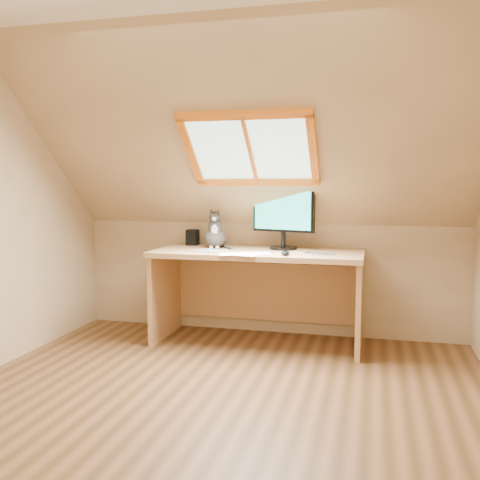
% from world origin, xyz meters
% --- Properties ---
extents(ground, '(3.50, 3.50, 0.00)m').
position_xyz_m(ground, '(0.00, 0.00, 0.00)').
color(ground, brown).
rests_on(ground, ground).
extents(room_shell, '(3.52, 3.52, 2.41)m').
position_xyz_m(room_shell, '(0.00, -0.09, 1.43)').
color(room_shell, tan).
rests_on(room_shell, ground).
extents(desk, '(1.75, 0.77, 0.80)m').
position_xyz_m(desk, '(-0.01, 1.45, 0.56)').
color(desk, tan).
rests_on(desk, ground).
extents(monitor, '(0.55, 0.24, 0.52)m').
position_xyz_m(monitor, '(0.18, 1.51, 1.10)').
color(monitor, black).
rests_on(monitor, desk).
extents(cat, '(0.23, 0.26, 0.35)m').
position_xyz_m(cat, '(-0.41, 1.47, 0.92)').
color(cat, '#383432').
rests_on(cat, desk).
extents(desk_speaker, '(0.10, 0.10, 0.14)m').
position_xyz_m(desk_speaker, '(-0.68, 1.63, 0.87)').
color(desk_speaker, black).
rests_on(desk_speaker, desk).
extents(graphics_tablet, '(0.31, 0.26, 0.01)m').
position_xyz_m(graphics_tablet, '(-0.37, 1.21, 0.80)').
color(graphics_tablet, '#B2B2B7').
rests_on(graphics_tablet, desk).
extents(mouse, '(0.07, 0.12, 0.04)m').
position_xyz_m(mouse, '(0.27, 1.12, 0.82)').
color(mouse, black).
rests_on(mouse, desk).
extents(papers, '(0.35, 0.30, 0.01)m').
position_xyz_m(papers, '(-0.04, 1.12, 0.80)').
color(papers, white).
rests_on(papers, desk).
extents(cables, '(0.51, 0.26, 0.01)m').
position_xyz_m(cables, '(0.42, 1.26, 0.80)').
color(cables, silver).
rests_on(cables, desk).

